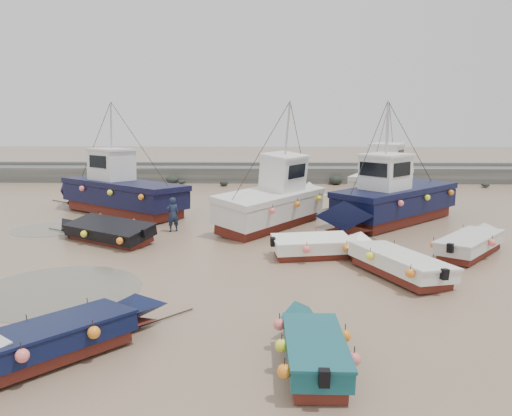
{
  "coord_description": "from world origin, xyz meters",
  "views": [
    {
      "loc": [
        2.35,
        -18.37,
        5.88
      ],
      "look_at": [
        1.88,
        4.02,
        1.4
      ],
      "focal_mm": 35.0,
      "sensor_mm": 36.0,
      "label": 1
    }
  ],
  "objects_px": {
    "dinghy_6": "(393,259)",
    "cabin_boat_0": "(116,190)",
    "dinghy_3": "(474,241)",
    "person": "(173,231)",
    "dinghy_5": "(320,243)",
    "dinghy_1": "(60,334)",
    "dinghy_2": "(313,342)",
    "cabin_boat_2": "(389,199)",
    "cabin_boat_3": "(385,179)",
    "dinghy_4": "(105,229)",
    "cabin_boat_1": "(276,199)"
  },
  "relations": [
    {
      "from": "cabin_boat_2",
      "to": "cabin_boat_3",
      "type": "relative_size",
      "value": 1.02
    },
    {
      "from": "dinghy_6",
      "to": "cabin_boat_2",
      "type": "relative_size",
      "value": 0.67
    },
    {
      "from": "dinghy_5",
      "to": "person",
      "type": "height_order",
      "value": "dinghy_5"
    },
    {
      "from": "dinghy_3",
      "to": "person",
      "type": "height_order",
      "value": "dinghy_3"
    },
    {
      "from": "cabin_boat_2",
      "to": "cabin_boat_1",
      "type": "bearing_deg",
      "value": 53.15
    },
    {
      "from": "dinghy_4",
      "to": "dinghy_3",
      "type": "bearing_deg",
      "value": -66.01
    },
    {
      "from": "dinghy_3",
      "to": "cabin_boat_0",
      "type": "distance_m",
      "value": 18.85
    },
    {
      "from": "dinghy_2",
      "to": "dinghy_4",
      "type": "height_order",
      "value": "same"
    },
    {
      "from": "dinghy_3",
      "to": "cabin_boat_1",
      "type": "distance_m",
      "value": 9.45
    },
    {
      "from": "cabin_boat_2",
      "to": "dinghy_6",
      "type": "bearing_deg",
      "value": 125.75
    },
    {
      "from": "cabin_boat_0",
      "to": "person",
      "type": "relative_size",
      "value": 5.8
    },
    {
      "from": "dinghy_1",
      "to": "dinghy_6",
      "type": "xyz_separation_m",
      "value": [
        9.53,
        6.28,
        0.0
      ]
    },
    {
      "from": "dinghy_6",
      "to": "person",
      "type": "relative_size",
      "value": 3.55
    },
    {
      "from": "dinghy_2",
      "to": "dinghy_5",
      "type": "height_order",
      "value": "same"
    },
    {
      "from": "dinghy_1",
      "to": "cabin_boat_2",
      "type": "bearing_deg",
      "value": 96.72
    },
    {
      "from": "dinghy_1",
      "to": "dinghy_4",
      "type": "relative_size",
      "value": 0.85
    },
    {
      "from": "dinghy_2",
      "to": "dinghy_6",
      "type": "relative_size",
      "value": 0.85
    },
    {
      "from": "cabin_boat_2",
      "to": "person",
      "type": "height_order",
      "value": "cabin_boat_2"
    },
    {
      "from": "dinghy_4",
      "to": "dinghy_6",
      "type": "height_order",
      "value": "same"
    },
    {
      "from": "dinghy_5",
      "to": "cabin_boat_3",
      "type": "bearing_deg",
      "value": 147.18
    },
    {
      "from": "dinghy_2",
      "to": "cabin_boat_0",
      "type": "xyz_separation_m",
      "value": [
        -9.66,
        17.13,
        0.74
      ]
    },
    {
      "from": "cabin_boat_2",
      "to": "cabin_boat_3",
      "type": "height_order",
      "value": "same"
    },
    {
      "from": "dinghy_2",
      "to": "cabin_boat_1",
      "type": "relative_size",
      "value": 0.61
    },
    {
      "from": "cabin_boat_1",
      "to": "person",
      "type": "distance_m",
      "value": 5.38
    },
    {
      "from": "cabin_boat_0",
      "to": "cabin_boat_3",
      "type": "bearing_deg",
      "value": -39.91
    },
    {
      "from": "dinghy_5",
      "to": "person",
      "type": "relative_size",
      "value": 3.12
    },
    {
      "from": "dinghy_1",
      "to": "dinghy_5",
      "type": "bearing_deg",
      "value": 94.42
    },
    {
      "from": "dinghy_6",
      "to": "cabin_boat_0",
      "type": "relative_size",
      "value": 0.61
    },
    {
      "from": "dinghy_2",
      "to": "dinghy_5",
      "type": "distance_m",
      "value": 8.74
    },
    {
      "from": "dinghy_5",
      "to": "person",
      "type": "distance_m",
      "value": 7.86
    },
    {
      "from": "dinghy_4",
      "to": "cabin_boat_0",
      "type": "height_order",
      "value": "cabin_boat_0"
    },
    {
      "from": "dinghy_1",
      "to": "cabin_boat_1",
      "type": "distance_m",
      "value": 14.87
    },
    {
      "from": "dinghy_2",
      "to": "dinghy_5",
      "type": "bearing_deg",
      "value": 81.77
    },
    {
      "from": "dinghy_5",
      "to": "dinghy_6",
      "type": "distance_m",
      "value": 3.16
    },
    {
      "from": "dinghy_4",
      "to": "cabin_boat_2",
      "type": "distance_m",
      "value": 14.11
    },
    {
      "from": "dinghy_3",
      "to": "person",
      "type": "xyz_separation_m",
      "value": [
        -13.05,
        3.51,
        -0.54
      ]
    },
    {
      "from": "cabin_boat_3",
      "to": "dinghy_3",
      "type": "bearing_deg",
      "value": -58.65
    },
    {
      "from": "dinghy_1",
      "to": "dinghy_2",
      "type": "xyz_separation_m",
      "value": [
        6.05,
        -0.34,
        0.03
      ]
    },
    {
      "from": "dinghy_1",
      "to": "cabin_boat_3",
      "type": "relative_size",
      "value": 0.59
    },
    {
      "from": "dinghy_3",
      "to": "cabin_boat_1",
      "type": "relative_size",
      "value": 0.6
    },
    {
      "from": "dinghy_1",
      "to": "dinghy_3",
      "type": "distance_m",
      "value": 16.17
    },
    {
      "from": "dinghy_4",
      "to": "cabin_boat_3",
      "type": "height_order",
      "value": "cabin_boat_3"
    },
    {
      "from": "dinghy_6",
      "to": "dinghy_2",
      "type": "bearing_deg",
      "value": -143.6
    },
    {
      "from": "dinghy_3",
      "to": "dinghy_6",
      "type": "xyz_separation_m",
      "value": [
        -3.97,
        -2.63,
        -0.0
      ]
    },
    {
      "from": "dinghy_2",
      "to": "cabin_boat_3",
      "type": "relative_size",
      "value": 0.58
    },
    {
      "from": "dinghy_6",
      "to": "cabin_boat_1",
      "type": "bearing_deg",
      "value": 92.54
    },
    {
      "from": "dinghy_2",
      "to": "dinghy_6",
      "type": "xyz_separation_m",
      "value": [
        3.48,
        6.62,
        -0.03
      ]
    },
    {
      "from": "cabin_boat_0",
      "to": "dinghy_1",
      "type": "bearing_deg",
      "value": -133.76
    },
    {
      "from": "cabin_boat_2",
      "to": "person",
      "type": "distance_m",
      "value": 11.1
    },
    {
      "from": "dinghy_4",
      "to": "dinghy_6",
      "type": "distance_m",
      "value": 12.66
    }
  ]
}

